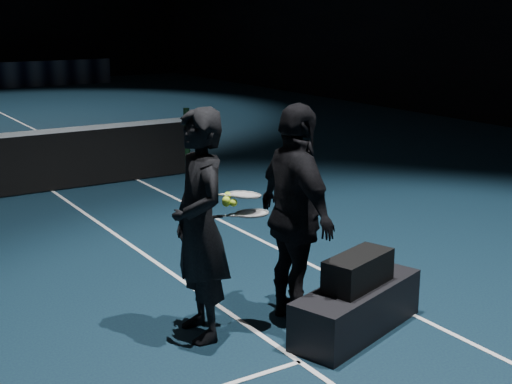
% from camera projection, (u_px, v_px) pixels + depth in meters
% --- Properties ---
extents(net_post_right, '(0.10, 0.10, 1.10)m').
position_uv_depth(net_post_right, '(187.00, 141.00, 11.83)').
color(net_post_right, black).
rests_on(net_post_right, floor).
extents(player_bench, '(1.45, 0.86, 0.41)m').
position_uv_depth(player_bench, '(357.00, 309.00, 6.03)').
color(player_bench, black).
rests_on(player_bench, floor).
extents(racket_bag, '(0.74, 0.49, 0.28)m').
position_uv_depth(racket_bag, '(358.00, 271.00, 5.94)').
color(racket_bag, black).
rests_on(racket_bag, player_bench).
extents(bag_signature, '(0.31, 0.10, 0.09)m').
position_uv_depth(bag_signature, '(370.00, 276.00, 5.82)').
color(bag_signature, white).
rests_on(bag_signature, racket_bag).
extents(player_a, '(0.55, 0.76, 1.92)m').
position_uv_depth(player_a, '(200.00, 226.00, 5.78)').
color(player_a, black).
rests_on(player_a, floor).
extents(player_b, '(0.60, 1.18, 1.92)m').
position_uv_depth(player_b, '(296.00, 216.00, 6.06)').
color(player_b, black).
rests_on(player_b, floor).
extents(racket_lower, '(0.71, 0.37, 0.03)m').
position_uv_depth(racket_lower, '(252.00, 213.00, 5.91)').
color(racket_lower, black).
rests_on(racket_lower, player_a).
extents(racket_upper, '(0.71, 0.32, 0.10)m').
position_uv_depth(racket_upper, '(245.00, 195.00, 5.89)').
color(racket_upper, black).
rests_on(racket_upper, player_b).
extents(tennis_balls, '(0.12, 0.10, 0.12)m').
position_uv_depth(tennis_balls, '(229.00, 201.00, 5.82)').
color(tennis_balls, '#D6E731').
rests_on(tennis_balls, racket_upper).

